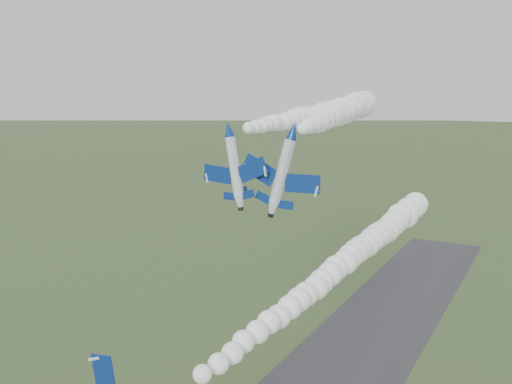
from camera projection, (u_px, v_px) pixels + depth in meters
smoke_trail_jet_lead at (347, 260)px, 81.22m from camera, size 6.43×74.04×4.75m
jet_pair_left at (228, 129)px, 79.75m from camera, size 10.45×12.72×3.47m
smoke_trail_jet_pair_left at (315, 114)px, 105.45m from camera, size 6.80×54.13×4.93m
jet_pair_right at (293, 131)px, 76.87m from camera, size 11.30×13.76×4.16m
smoke_trail_jet_pair_right at (340, 113)px, 105.18m from camera, size 15.15×55.47×5.84m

